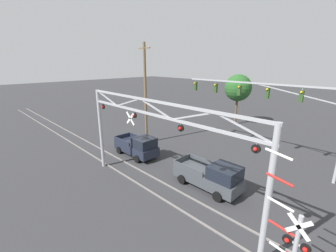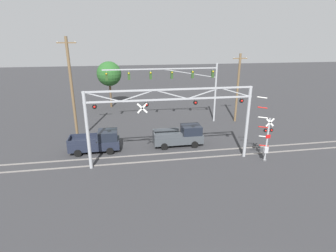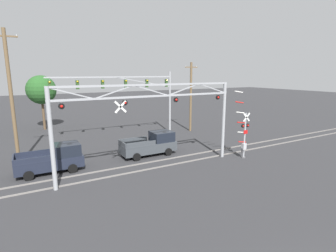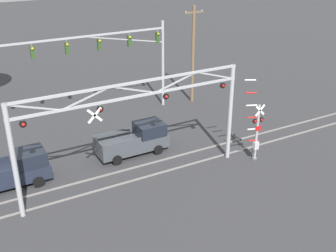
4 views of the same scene
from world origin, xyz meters
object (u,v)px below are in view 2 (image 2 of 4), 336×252
(traffic_signal_span, at_px, (182,80))
(background_tree_beyond_span, at_px, (109,74))
(crossing_gantry, at_px, (171,114))
(utility_pole_right, at_px, (238,88))
(pickup_truck_following, at_px, (98,142))
(pickup_truck_lead, at_px, (181,136))
(utility_pole_left, at_px, (72,91))
(crossing_signal_mast, at_px, (266,139))

(traffic_signal_span, relative_size, background_tree_beyond_span, 1.98)
(crossing_gantry, bearing_deg, utility_pole_right, 44.63)
(pickup_truck_following, xyz_separation_m, background_tree_beyond_span, (0.65, 17.15, 4.27))
(pickup_truck_lead, distance_m, utility_pole_right, 11.62)
(background_tree_beyond_span, bearing_deg, utility_pole_right, -31.86)
(pickup_truck_following, relative_size, utility_pole_left, 0.44)
(pickup_truck_lead, bearing_deg, pickup_truck_following, -178.61)
(utility_pole_right, bearing_deg, pickup_truck_lead, -142.81)
(crossing_gantry, distance_m, crossing_signal_mast, 8.74)
(crossing_gantry, bearing_deg, pickup_truck_following, 152.16)
(crossing_gantry, relative_size, utility_pole_right, 1.63)
(crossing_gantry, height_order, pickup_truck_following, crossing_gantry)
(crossing_gantry, relative_size, pickup_truck_following, 2.98)
(utility_pole_left, height_order, background_tree_beyond_span, utility_pole_left)
(utility_pole_left, relative_size, background_tree_beyond_span, 1.50)
(crossing_signal_mast, height_order, pickup_truck_lead, crossing_signal_mast)
(crossing_signal_mast, bearing_deg, utility_pole_left, 156.15)
(pickup_truck_following, relative_size, background_tree_beyond_span, 0.67)
(crossing_signal_mast, distance_m, traffic_signal_span, 13.51)
(crossing_gantry, bearing_deg, utility_pole_left, 144.13)
(crossing_gantry, relative_size, traffic_signal_span, 1.00)
(background_tree_beyond_span, bearing_deg, traffic_signal_span, -46.08)
(pickup_truck_following, bearing_deg, crossing_gantry, -27.84)
(traffic_signal_span, distance_m, pickup_truck_following, 13.28)
(crossing_gantry, height_order, pickup_truck_lead, crossing_gantry)
(traffic_signal_span, bearing_deg, crossing_signal_mast, -67.74)
(traffic_signal_span, xyz_separation_m, utility_pole_left, (-12.40, -4.42, -0.03))
(pickup_truck_lead, relative_size, utility_pole_left, 0.47)
(crossing_signal_mast, xyz_separation_m, pickup_truck_following, (-14.96, 4.66, -1.11))
(crossing_gantry, relative_size, background_tree_beyond_span, 1.99)
(traffic_signal_span, height_order, background_tree_beyond_span, traffic_signal_span)
(pickup_truck_lead, relative_size, pickup_truck_following, 1.06)
(background_tree_beyond_span, bearing_deg, crossing_gantry, -73.87)
(crossing_gantry, distance_m, pickup_truck_following, 8.26)
(crossing_gantry, bearing_deg, pickup_truck_lead, 65.22)
(utility_pole_left, distance_m, utility_pole_right, 19.94)
(pickup_truck_lead, relative_size, background_tree_beyond_span, 0.70)
(crossing_signal_mast, relative_size, background_tree_beyond_span, 0.84)
(pickup_truck_following, bearing_deg, utility_pole_left, 128.31)
(traffic_signal_span, bearing_deg, utility_pole_right, -4.29)
(crossing_gantry, bearing_deg, crossing_signal_mast, -7.91)
(pickup_truck_lead, height_order, pickup_truck_following, same)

